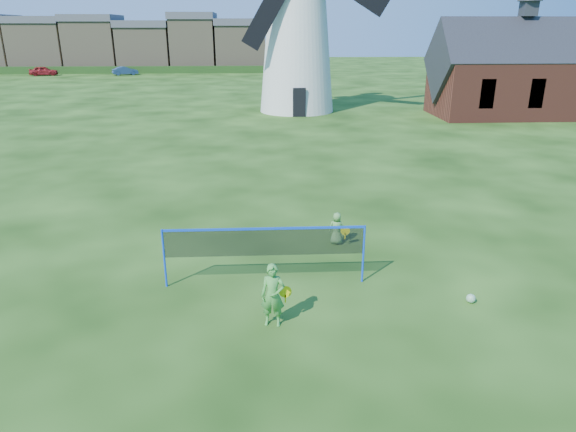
% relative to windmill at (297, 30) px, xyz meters
% --- Properties ---
extents(ground, '(220.00, 220.00, 0.00)m').
position_rel_windmill_xyz_m(ground, '(-2.39, -28.72, -6.01)').
color(ground, black).
rests_on(ground, ground).
extents(windmill, '(12.80, 5.71, 17.43)m').
position_rel_windmill_xyz_m(windmill, '(0.00, 0.00, 0.00)').
color(windmill, white).
rests_on(windmill, ground).
extents(chapel, '(12.42, 6.02, 10.50)m').
position_rel_windmill_xyz_m(chapel, '(16.03, -3.14, -3.05)').
color(chapel, brown).
rests_on(chapel, ground).
extents(badminton_net, '(5.05, 0.05, 1.55)m').
position_rel_windmill_xyz_m(badminton_net, '(-2.82, -29.15, -4.87)').
color(badminton_net, blue).
rests_on(badminton_net, ground).
extents(player_girl, '(0.71, 0.43, 1.45)m').
position_rel_windmill_xyz_m(player_girl, '(-2.67, -31.08, -5.28)').
color(player_girl, green).
rests_on(player_girl, ground).
extents(player_boy, '(0.63, 0.43, 0.99)m').
position_rel_windmill_xyz_m(player_boy, '(-0.63, -26.63, -5.52)').
color(player_boy, '#589548').
rests_on(player_boy, ground).
extents(play_ball, '(0.22, 0.22, 0.22)m').
position_rel_windmill_xyz_m(play_ball, '(2.07, -30.37, -5.90)').
color(play_ball, green).
rests_on(play_ball, ground).
extents(terraced_houses, '(52.73, 8.40, 8.40)m').
position_rel_windmill_xyz_m(terraced_houses, '(-28.48, 43.28, -2.01)').
color(terraced_houses, '#8C7B5D').
rests_on(terraced_houses, ground).
extents(hedge, '(62.00, 0.80, 1.00)m').
position_rel_windmill_xyz_m(hedge, '(-24.39, 37.28, -5.51)').
color(hedge, '#193814').
rests_on(hedge, ground).
extents(car_left, '(3.95, 2.33, 1.26)m').
position_rel_windmill_xyz_m(car_left, '(-32.68, 34.27, -5.38)').
color(car_left, maroon).
rests_on(car_left, ground).
extents(car_right, '(3.64, 2.45, 1.13)m').
position_rel_windmill_xyz_m(car_right, '(-21.68, 34.66, -5.44)').
color(car_right, navy).
rests_on(car_right, ground).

